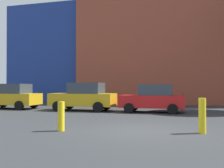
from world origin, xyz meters
TOP-DOWN VIEW (x-y plane):
  - ground_plane at (0.00, 0.00)m, footprint 200.00×200.00m
  - building_backdrop at (1.21, 19.84)m, footprint 35.05×12.56m
  - parked_car_0 at (-10.18, 6.66)m, footprint 4.06×1.99m
  - parked_car_1 at (-4.73, 6.66)m, footprint 4.19×2.06m
  - parked_car_2 at (-0.24, 6.66)m, footprint 3.90×1.92m
  - bollard_yellow_0 at (2.11, -0.06)m, footprint 0.24×0.24m
  - bollard_yellow_1 at (-2.67, -0.85)m, footprint 0.24×0.24m

SIDE VIEW (x-z plane):
  - ground_plane at x=0.00m, z-range 0.00..0.00m
  - bollard_yellow_1 at x=-2.67m, z-range 0.00..1.03m
  - bollard_yellow_0 at x=2.11m, z-range 0.00..1.18m
  - parked_car_2 at x=-0.24m, z-range 0.00..1.69m
  - parked_car_0 at x=-10.18m, z-range 0.00..1.76m
  - parked_car_1 at x=-4.73m, z-range -0.01..1.81m
  - building_backdrop at x=1.21m, z-range -1.15..11.85m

